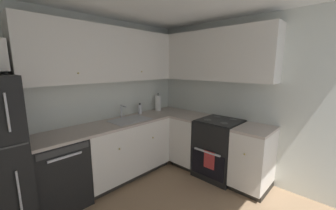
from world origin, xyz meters
TOP-DOWN VIEW (x-y plane):
  - wall_back at (0.00, 1.54)m, footprint 3.56×0.05m
  - wall_right at (1.76, 0.00)m, footprint 0.05×3.14m
  - dishwasher at (-0.58, 1.22)m, footprint 0.60×0.63m
  - lower_cabinets_back at (0.43, 1.22)m, footprint 1.40×0.62m
  - countertop_back at (0.43, 1.22)m, footprint 2.61×0.60m
  - lower_cabinets_right at (1.43, 0.15)m, footprint 0.62×1.55m
  - countertop_right at (1.43, 0.15)m, footprint 0.60×1.55m
  - oven_range at (1.45, 0.14)m, footprint 0.68×0.62m
  - upper_cabinets_back at (0.27, 1.36)m, footprint 2.29×0.34m
  - upper_cabinets_right at (1.57, 0.47)m, footprint 0.32×2.10m
  - sink at (0.51, 1.19)m, footprint 0.59×0.40m
  - faucet at (0.51, 1.40)m, footprint 0.07×0.16m
  - soap_bottle at (0.88, 1.40)m, footprint 0.07×0.07m
  - paper_towel_roll at (1.31, 1.38)m, footprint 0.11×0.11m

SIDE VIEW (x-z plane):
  - dishwasher at x=-0.58m, z-range 0.00..0.87m
  - lower_cabinets_right at x=1.43m, z-range 0.00..0.87m
  - lower_cabinets_back at x=0.43m, z-range 0.00..0.87m
  - oven_range at x=1.45m, z-range -0.07..0.99m
  - sink at x=0.51m, z-range 0.82..0.91m
  - countertop_right at x=1.43m, z-range 0.87..0.90m
  - countertop_back at x=0.43m, z-range 0.87..0.90m
  - soap_bottle at x=0.88m, z-range 0.89..1.09m
  - faucet at x=0.51m, z-range 0.93..1.14m
  - paper_towel_roll at x=1.31m, z-range 0.88..1.22m
  - wall_back at x=0.00m, z-range 0.00..2.45m
  - wall_right at x=1.76m, z-range 0.00..2.45m
  - upper_cabinets_back at x=0.27m, z-range 1.51..2.28m
  - upper_cabinets_right at x=1.57m, z-range 1.51..2.28m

